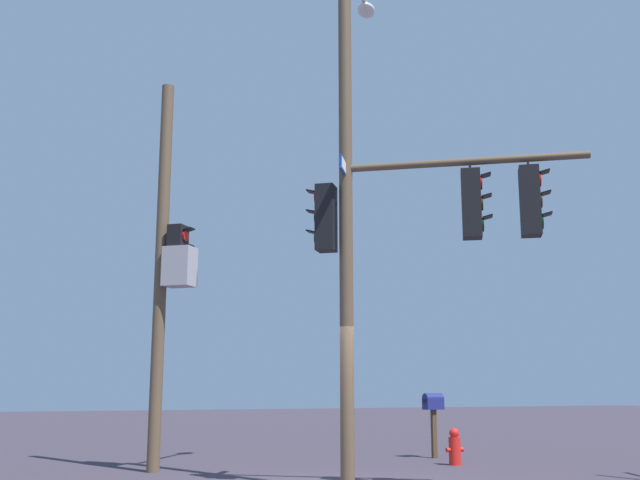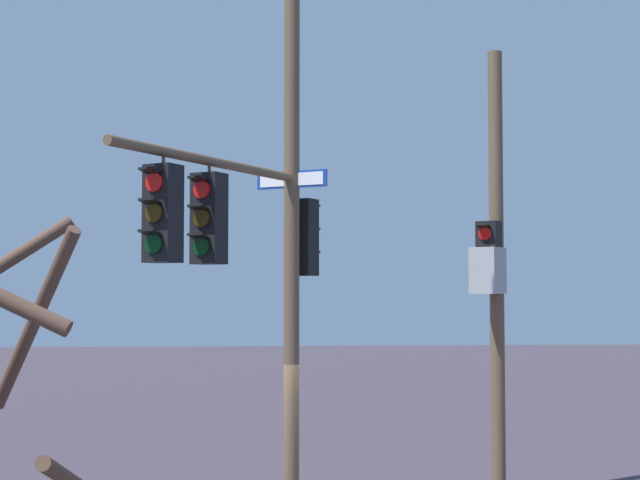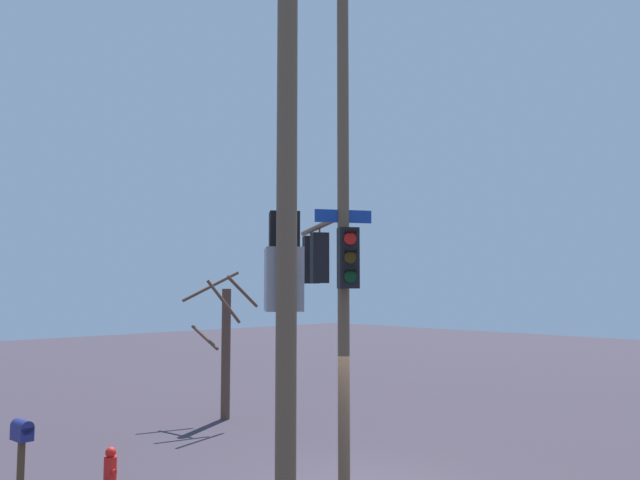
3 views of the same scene
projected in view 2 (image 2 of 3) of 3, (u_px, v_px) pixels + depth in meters
main_signal_pole_assembly at (276, 179)px, 12.06m from camera, size 3.92×4.64×9.76m
secondary_pole_assembly at (493, 269)px, 15.25m from camera, size 0.80×0.70×7.59m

